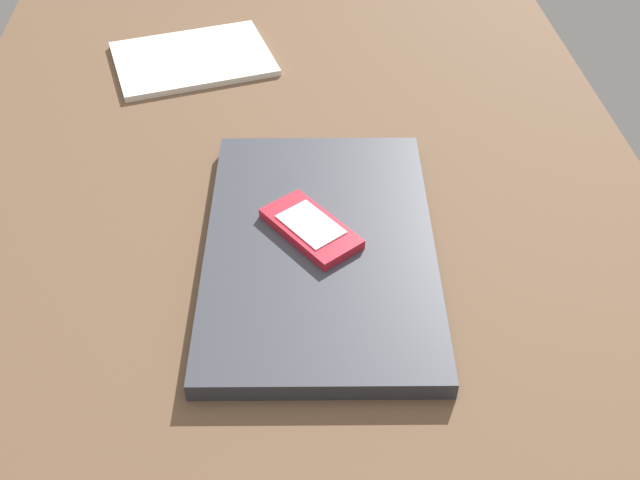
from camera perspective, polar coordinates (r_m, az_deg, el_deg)
name	(u,v)px	position (r cm, az deg, el deg)	size (l,w,h in cm)	color
desk_surface	(296,237)	(80.24, -1.79, 0.22)	(120.00, 80.00, 3.00)	brown
laptop_closed	(320,248)	(75.41, 0.00, -0.59)	(34.98, 22.39, 1.88)	#33353D
cell_phone_on_laptop	(311,228)	(75.36, -0.69, 0.89)	(11.41, 10.15, 1.13)	red
notepad	(193,59)	(108.38, -9.48, 13.22)	(15.19, 20.65, 0.80)	white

